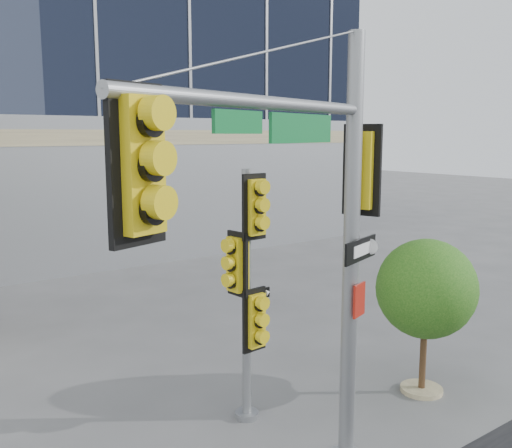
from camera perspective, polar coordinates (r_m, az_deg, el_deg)
ground at (r=10.95m, az=4.53°, el=-20.16°), size 120.00×120.00×0.00m
main_signal_pole at (r=7.73m, az=5.75°, el=0.74°), size 5.10×2.12×6.82m
secondary_signal_pole at (r=10.34m, az=-0.79°, el=-5.33°), size 0.83×0.61×4.72m
street_tree at (r=12.22m, az=16.69°, el=-6.57°), size 2.08×2.03×3.24m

